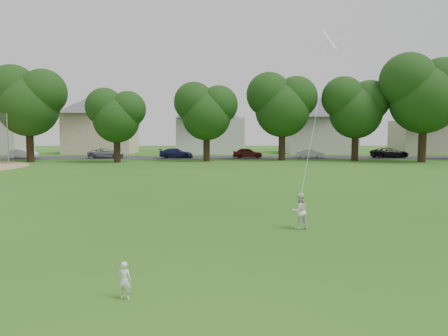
{
  "coord_description": "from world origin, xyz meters",
  "views": [
    {
      "loc": [
        0.97,
        -12.15,
        3.58
      ],
      "look_at": [
        1.19,
        2.0,
        2.3
      ],
      "focal_mm": 35.0,
      "sensor_mm": 36.0,
      "label": 1
    }
  ],
  "objects": [
    {
      "name": "tree_row",
      "position": [
        4.88,
        35.61,
        6.55
      ],
      "size": [
        81.14,
        9.83,
        11.88
      ],
      "color": "black",
      "rests_on": "ground"
    },
    {
      "name": "toddler",
      "position": [
        -0.99,
        -3.21,
        0.4
      ],
      "size": [
        0.32,
        0.24,
        0.8
      ],
      "primitive_type": "imported",
      "rotation": [
        0.0,
        0.0,
        2.97
      ],
      "color": "white",
      "rests_on": "ground"
    },
    {
      "name": "older_boy",
      "position": [
        3.9,
        3.16,
        0.64
      ],
      "size": [
        0.76,
        0.69,
        1.29
      ],
      "primitive_type": "imported",
      "rotation": [
        0.0,
        0.0,
        3.52
      ],
      "color": "white",
      "rests_on": "ground"
    },
    {
      "name": "house_row",
      "position": [
        -1.21,
        52.0,
        5.0
      ],
      "size": [
        77.72,
        14.21,
        10.44
      ],
      "color": "beige",
      "rests_on": "ground"
    },
    {
      "name": "ground",
      "position": [
        0.0,
        0.0,
        0.0
      ],
      "size": [
        160.0,
        160.0,
        0.0
      ],
      "primitive_type": "plane",
      "color": "#1D5112",
      "rests_on": "ground"
    },
    {
      "name": "parked_cars",
      "position": [
        -1.49,
        41.0,
        0.61
      ],
      "size": [
        55.23,
        2.5,
        1.25
      ],
      "color": "black",
      "rests_on": "ground"
    },
    {
      "name": "kite",
      "position": [
        4.7,
        4.42,
        4.03
      ],
      "size": [
        1.3,
        1.85,
        6.96
      ],
      "color": "white",
      "rests_on": "ground"
    },
    {
      "name": "street",
      "position": [
        0.0,
        42.0,
        0.01
      ],
      "size": [
        90.0,
        7.0,
        0.01
      ],
      "primitive_type": "cube",
      "color": "#2D2D30",
      "rests_on": "ground"
    }
  ]
}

